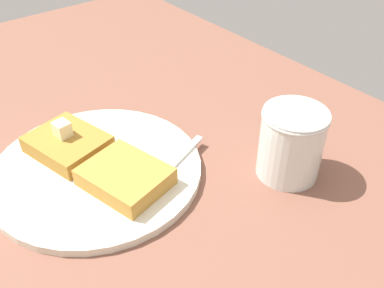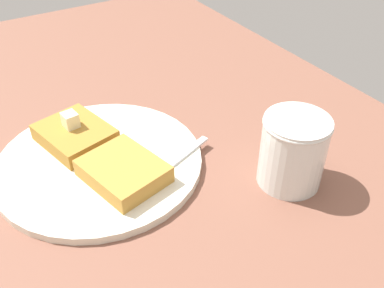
% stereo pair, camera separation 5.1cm
% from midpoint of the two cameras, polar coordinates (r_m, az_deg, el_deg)
% --- Properties ---
extents(table_surface, '(1.09, 1.09, 0.03)m').
position_cam_midpoint_polar(table_surface, '(0.57, -26.06, -8.08)').
color(table_surface, brown).
rests_on(table_surface, ground).
extents(plate, '(0.26, 0.26, 0.01)m').
position_cam_midpoint_polar(plate, '(0.56, -15.17, -3.38)').
color(plate, silver).
rests_on(plate, table_surface).
extents(toast_slice_left, '(0.11, 0.10, 0.02)m').
position_cam_midpoint_polar(toast_slice_left, '(0.58, -18.69, -0.09)').
color(toast_slice_left, '#A8782E').
rests_on(toast_slice_left, plate).
extents(toast_slice_middle, '(0.11, 0.10, 0.02)m').
position_cam_midpoint_polar(toast_slice_middle, '(0.51, -11.73, -4.41)').
color(toast_slice_middle, '#B88638').
rests_on(toast_slice_middle, plate).
extents(butter_pat_primary, '(0.02, 0.02, 0.02)m').
position_cam_midpoint_polar(butter_pat_primary, '(0.57, -19.40, 1.79)').
color(butter_pat_primary, '#F4E8B6').
rests_on(butter_pat_primary, toast_slice_left).
extents(fork, '(0.07, 0.16, 0.00)m').
position_cam_midpoint_polar(fork, '(0.52, -6.79, -4.28)').
color(fork, silver).
rests_on(fork, plate).
extents(syrup_jar, '(0.08, 0.08, 0.09)m').
position_cam_midpoint_polar(syrup_jar, '(0.52, 10.32, -0.35)').
color(syrup_jar, '#4B1F07').
rests_on(syrup_jar, table_surface).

